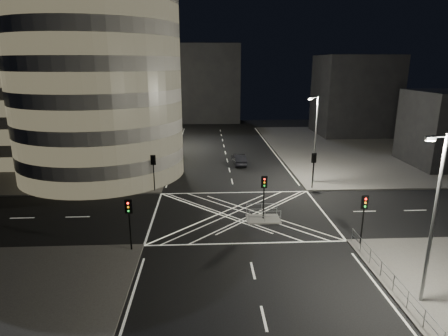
{
  "coord_description": "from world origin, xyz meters",
  "views": [
    {
      "loc": [
        -3.1,
        -32.61,
        13.68
      ],
      "look_at": [
        -1.2,
        5.37,
        3.0
      ],
      "focal_mm": 30.0,
      "sensor_mm": 36.0,
      "label": 1
    }
  ],
  "objects": [
    {
      "name": "ground",
      "position": [
        0.0,
        0.0,
        0.0
      ],
      "size": [
        120.0,
        120.0,
        0.0
      ],
      "primitive_type": "plane",
      "color": "black",
      "rests_on": "ground"
    },
    {
      "name": "tree_b",
      "position": [
        -10.5,
        15.0,
        4.77
      ],
      "size": [
        5.14,
        5.14,
        7.58
      ],
      "color": "black",
      "rests_on": "sidewalk_far_left"
    },
    {
      "name": "tree_a",
      "position": [
        -10.5,
        9.0,
        5.01
      ],
      "size": [
        4.3,
        4.3,
        7.34
      ],
      "color": "black",
      "rests_on": "sidewalk_far_left"
    },
    {
      "name": "sedan",
      "position": [
        1.5,
        17.7,
        0.75
      ],
      "size": [
        1.92,
        4.67,
        1.5
      ],
      "primitive_type": "imported",
      "rotation": [
        0.0,
        0.0,
        3.21
      ],
      "color": "black",
      "rests_on": "ground"
    },
    {
      "name": "traffic_signal_island",
      "position": [
        2.0,
        -1.5,
        2.91
      ],
      "size": [
        0.55,
        0.22,
        4.0
      ],
      "color": "black",
      "rests_on": "central_island"
    },
    {
      "name": "traffic_signal_nr",
      "position": [
        8.8,
        -6.8,
        2.91
      ],
      "size": [
        0.55,
        0.22,
        4.0
      ],
      "color": "black",
      "rests_on": "sidewalk_near_right"
    },
    {
      "name": "building_far_end",
      "position": [
        -4.0,
        58.0,
        9.0
      ],
      "size": [
        18.0,
        8.0,
        18.0
      ],
      "primitive_type": "cube",
      "color": "black",
      "rests_on": "ground"
    },
    {
      "name": "railing_island_north",
      "position": [
        2.0,
        -0.6,
        0.7
      ],
      "size": [
        2.8,
        0.06,
        1.1
      ],
      "primitive_type": "cube",
      "color": "slate",
      "rests_on": "central_island"
    },
    {
      "name": "street_lamp_right_near",
      "position": [
        9.44,
        -14.0,
        5.54
      ],
      "size": [
        1.25,
        0.25,
        10.0
      ],
      "color": "slate",
      "rests_on": "sidewalk_near_right"
    },
    {
      "name": "sidewalk_far_left",
      "position": [
        -29.0,
        27.0,
        0.07
      ],
      "size": [
        42.0,
        42.0,
        0.15
      ],
      "primitive_type": "cube",
      "color": "#494644",
      "rests_on": "ground"
    },
    {
      "name": "railing_near_right",
      "position": [
        8.3,
        -12.15,
        0.7
      ],
      "size": [
        0.06,
        11.7,
        1.1
      ],
      "primitive_type": "cube",
      "color": "slate",
      "rests_on": "sidewalk_near_right"
    },
    {
      "name": "building_right_far",
      "position": [
        26.0,
        40.0,
        7.65
      ],
      "size": [
        14.0,
        12.0,
        15.0
      ],
      "primitive_type": "cube",
      "color": "black",
      "rests_on": "sidewalk_far_right"
    },
    {
      "name": "traffic_signal_fl",
      "position": [
        -8.8,
        6.8,
        2.91
      ],
      "size": [
        0.55,
        0.22,
        4.0
      ],
      "color": "black",
      "rests_on": "sidewalk_far_left"
    },
    {
      "name": "sidewalk_far_right",
      "position": [
        29.0,
        27.0,
        0.07
      ],
      "size": [
        42.0,
        42.0,
        0.15
      ],
      "primitive_type": "cube",
      "color": "#494644",
      "rests_on": "ground"
    },
    {
      "name": "street_lamp_left_far",
      "position": [
        -9.44,
        30.0,
        5.54
      ],
      "size": [
        1.25,
        0.25,
        10.0
      ],
      "color": "slate",
      "rests_on": "sidewalk_far_left"
    },
    {
      "name": "office_tower_curved",
      "position": [
        -20.74,
        18.74,
        12.65
      ],
      "size": [
        30.0,
        29.0,
        27.2
      ],
      "color": "gray",
      "rests_on": "sidewalk_far_left"
    },
    {
      "name": "traffic_signal_fr",
      "position": [
        8.8,
        6.8,
        2.91
      ],
      "size": [
        0.55,
        0.22,
        4.0
      ],
      "color": "black",
      "rests_on": "sidewalk_far_right"
    },
    {
      "name": "central_island",
      "position": [
        2.0,
        -1.5,
        0.07
      ],
      "size": [
        3.0,
        2.0,
        0.15
      ],
      "primitive_type": "cube",
      "color": "slate",
      "rests_on": "ground"
    },
    {
      "name": "office_block_rear",
      "position": [
        -22.0,
        42.0,
        11.15
      ],
      "size": [
        24.0,
        16.0,
        22.0
      ],
      "primitive_type": "cube",
      "color": "gray",
      "rests_on": "sidewalk_far_left"
    },
    {
      "name": "street_lamp_right_far",
      "position": [
        9.44,
        9.0,
        5.54
      ],
      "size": [
        1.25,
        0.25,
        10.0
      ],
      "color": "slate",
      "rests_on": "sidewalk_far_right"
    },
    {
      "name": "street_lamp_left_near",
      "position": [
        -9.44,
        12.0,
        5.54
      ],
      "size": [
        1.25,
        0.25,
        10.0
      ],
      "color": "slate",
      "rests_on": "sidewalk_far_left"
    },
    {
      "name": "traffic_signal_nl",
      "position": [
        -8.8,
        -6.8,
        2.91
      ],
      "size": [
        0.55,
        0.22,
        4.0
      ],
      "color": "black",
      "rests_on": "sidewalk_near_left"
    },
    {
      "name": "tree_e",
      "position": [
        -10.5,
        33.0,
        4.26
      ],
      "size": [
        4.33,
        4.33,
        6.61
      ],
      "color": "black",
      "rests_on": "sidewalk_far_left"
    },
    {
      "name": "tree_d",
      "position": [
        -10.5,
        27.0,
        5.43
      ],
      "size": [
        5.54,
        5.54,
        8.47
      ],
      "color": "black",
      "rests_on": "sidewalk_far_left"
    },
    {
      "name": "tree_c",
      "position": [
        -10.5,
        21.0,
        4.36
      ],
      "size": [
        4.4,
        4.4,
        6.75
      ],
      "color": "black",
      "rests_on": "sidewalk_far_left"
    },
    {
      "name": "railing_island_south",
      "position": [
        2.0,
        -2.4,
        0.7
      ],
      "size": [
        2.8,
        0.06,
        1.1
      ],
      "primitive_type": "cube",
      "color": "slate",
      "rests_on": "central_island"
    }
  ]
}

